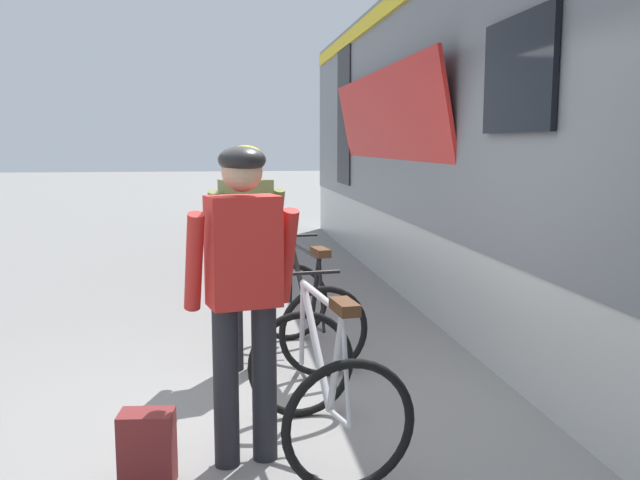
{
  "coord_description": "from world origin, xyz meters",
  "views": [
    {
      "loc": [
        -0.34,
        -4.3,
        1.78
      ],
      "look_at": [
        0.41,
        0.78,
        1.05
      ],
      "focal_mm": 38.38,
      "sensor_mm": 36.0,
      "label": 1
    }
  ],
  "objects_px": {
    "cyclist_far_in_olive": "(246,237)",
    "bicycle_near_silver": "(323,384)",
    "bicycle_far_black": "(306,310)",
    "backpack_on_platform": "(147,449)",
    "cyclist_near_in_red": "(244,278)"
  },
  "relations": [
    {
      "from": "cyclist_far_in_olive",
      "to": "bicycle_near_silver",
      "type": "xyz_separation_m",
      "value": [
        0.37,
        -1.55,
        -0.65
      ]
    },
    {
      "from": "cyclist_near_in_red",
      "to": "bicycle_far_black",
      "type": "xyz_separation_m",
      "value": [
        0.57,
        1.83,
        -0.65
      ]
    },
    {
      "from": "cyclist_far_in_olive",
      "to": "bicycle_far_black",
      "type": "height_order",
      "value": "cyclist_far_in_olive"
    },
    {
      "from": "bicycle_far_black",
      "to": "backpack_on_platform",
      "type": "xyz_separation_m",
      "value": [
        -1.09,
        -2.03,
        -0.2
      ]
    },
    {
      "from": "cyclist_near_in_red",
      "to": "cyclist_far_in_olive",
      "type": "bearing_deg",
      "value": 87.22
    },
    {
      "from": "cyclist_near_in_red",
      "to": "backpack_on_platform",
      "type": "xyz_separation_m",
      "value": [
        -0.52,
        -0.2,
        -0.85
      ]
    },
    {
      "from": "bicycle_far_black",
      "to": "cyclist_near_in_red",
      "type": "bearing_deg",
      "value": -107.31
    },
    {
      "from": "cyclist_near_in_red",
      "to": "cyclist_far_in_olive",
      "type": "relative_size",
      "value": 1.0
    },
    {
      "from": "cyclist_far_in_olive",
      "to": "bicycle_far_black",
      "type": "xyz_separation_m",
      "value": [
        0.49,
        0.21,
        -0.65
      ]
    },
    {
      "from": "bicycle_far_black",
      "to": "backpack_on_platform",
      "type": "relative_size",
      "value": 2.91
    },
    {
      "from": "bicycle_near_silver",
      "to": "backpack_on_platform",
      "type": "distance_m",
      "value": 1.02
    },
    {
      "from": "cyclist_far_in_olive",
      "to": "bicycle_near_silver",
      "type": "relative_size",
      "value": 1.54
    },
    {
      "from": "bicycle_far_black",
      "to": "bicycle_near_silver",
      "type": "bearing_deg",
      "value": -94.05
    },
    {
      "from": "cyclist_far_in_olive",
      "to": "bicycle_far_black",
      "type": "bearing_deg",
      "value": 22.74
    },
    {
      "from": "cyclist_near_in_red",
      "to": "backpack_on_platform",
      "type": "distance_m",
      "value": 1.02
    }
  ]
}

